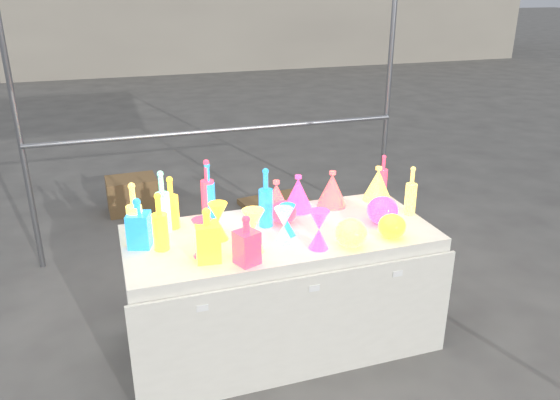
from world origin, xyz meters
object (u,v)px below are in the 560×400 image
object	(u,v)px
cardboard_box_closed	(132,194)
decanter_0	(207,234)
lampshade_0	(276,198)
hourglass_0	(203,238)
display_table	(280,288)
globe_0	(392,228)
bottle_0	(171,203)

from	to	relation	value
cardboard_box_closed	decanter_0	size ratio (longest dim) A/B	1.60
lampshade_0	hourglass_0	bearing A→B (deg)	-165.92
lampshade_0	display_table	bearing A→B (deg)	-125.85
cardboard_box_closed	globe_0	bearing A→B (deg)	-66.75
hourglass_0	lampshade_0	bearing A→B (deg)	37.08
display_table	cardboard_box_closed	size ratio (longest dim) A/B	3.91
bottle_0	lampshade_0	bearing A→B (deg)	-0.44
display_table	decanter_0	world-z (taller)	decanter_0
decanter_0	bottle_0	bearing A→B (deg)	110.28
decanter_0	globe_0	world-z (taller)	decanter_0
cardboard_box_closed	lampshade_0	size ratio (longest dim) A/B	2.08
cardboard_box_closed	decanter_0	xyz separation A→B (m)	(0.25, -2.66, 0.73)
display_table	decanter_0	bearing A→B (deg)	-156.48
globe_0	bottle_0	bearing A→B (deg)	155.49
display_table	cardboard_box_closed	world-z (taller)	display_table
hourglass_0	cardboard_box_closed	bearing A→B (deg)	95.14
bottle_0	globe_0	bearing A→B (deg)	-24.51
bottle_0	globe_0	distance (m)	1.29
cardboard_box_closed	hourglass_0	xyz separation A→B (m)	(0.23, -2.61, 0.69)
display_table	hourglass_0	bearing A→B (deg)	-162.71
hourglass_0	lampshade_0	xyz separation A→B (m)	(0.54, 0.41, 0.01)
cardboard_box_closed	globe_0	xyz separation A→B (m)	(1.30, -2.73, 0.64)
hourglass_0	globe_0	world-z (taller)	hourglass_0
cardboard_box_closed	hourglass_0	size ratio (longest dim) A/B	2.22
display_table	cardboard_box_closed	distance (m)	2.57
cardboard_box_closed	display_table	bearing A→B (deg)	-75.93
bottle_0	globe_0	size ratio (longest dim) A/B	2.05
decanter_0	hourglass_0	world-z (taller)	decanter_0
globe_0	lampshade_0	bearing A→B (deg)	134.65
cardboard_box_closed	lampshade_0	bearing A→B (deg)	-72.73
cardboard_box_closed	hourglass_0	distance (m)	2.71
lampshade_0	globe_0	bearing A→B (deg)	-68.35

